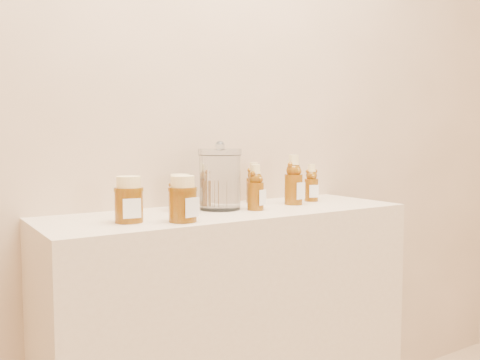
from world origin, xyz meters
TOP-DOWN VIEW (x-y plane):
  - wall_back at (0.00, 1.75)m, footprint 3.50×0.02m
  - display_table at (0.00, 1.55)m, footprint 1.20×0.40m
  - bear_bottle_back_left at (0.07, 1.67)m, footprint 0.07×0.07m
  - bear_bottle_back_mid at (0.18, 1.68)m, footprint 0.07×0.07m
  - bear_bottle_back_right at (0.38, 1.60)m, footprint 0.07×0.07m
  - bear_bottle_front_left at (0.07, 1.52)m, footprint 0.07×0.07m
  - bear_bottle_front_right at (0.27, 1.56)m, footprint 0.08×0.08m
  - honey_jar_left at (-0.36, 1.50)m, footprint 0.09×0.09m
  - honey_jar_back at (-0.14, 1.63)m, footprint 0.08×0.08m
  - honey_jar_front at (-0.23, 1.43)m, footprint 0.10×0.10m
  - glass_canister at (-0.02, 1.59)m, footprint 0.16×0.16m

SIDE VIEW (x-z plane):
  - display_table at x=0.00m, z-range 0.00..0.90m
  - honey_jar_back at x=-0.14m, z-range 0.90..1.02m
  - honey_jar_left at x=-0.36m, z-range 0.90..1.03m
  - honey_jar_front at x=-0.23m, z-range 0.90..1.03m
  - bear_bottle_back_right at x=0.38m, z-range 0.90..1.06m
  - bear_bottle_back_left at x=0.07m, z-range 0.90..1.06m
  - bear_bottle_back_mid at x=0.18m, z-range 0.90..1.07m
  - bear_bottle_front_left at x=0.07m, z-range 0.90..1.07m
  - bear_bottle_front_right at x=0.27m, z-range 0.90..1.10m
  - glass_canister at x=-0.02m, z-range 0.90..1.12m
  - wall_back at x=0.00m, z-range 0.00..2.70m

